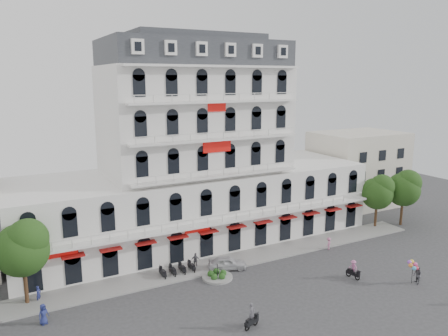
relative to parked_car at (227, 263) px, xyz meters
The scene contains 17 objects.
ground 7.61m from the parked_car, 82.41° to the right, with size 120.00×120.00×0.00m, color #38383A.
sidewalk 1.90m from the parked_car, 56.00° to the left, with size 53.00×4.00×0.16m, color gray.
main_building 14.01m from the parked_car, 84.54° to the left, with size 45.00×15.00×25.80m.
flank_building_east 33.84m from the parked_car, 21.94° to the left, with size 14.00×10.00×12.00m, color beige.
traffic_island 2.55m from the parked_car, 142.87° to the right, with size 3.20×3.20×1.60m.
parked_scooter_row 5.55m from the parked_car, 166.49° to the left, with size 4.40×1.80×1.10m, color black, non-canonical shape.
tree_west_inner 20.65m from the parked_car, behind, with size 4.76×4.76×8.25m.
tree_east_inner 25.57m from the parked_car, ahead, with size 4.40×4.37×7.57m.
tree_east_outer 29.49m from the parked_car, ahead, with size 4.65×4.65×8.05m.
parked_car is the anchor object (origin of this frame).
rider_west 11.72m from the parked_car, 108.28° to the right, with size 1.64×0.83×2.28m.
rider_center 13.33m from the parked_car, 37.51° to the right, with size 0.76×1.69×2.02m.
pedestrian_left 19.15m from the parked_car, behind, with size 0.90×0.59×1.84m, color navy.
pedestrian_mid 3.52m from the parked_car, 145.63° to the left, with size 0.99×0.41×1.69m, color #5C5A61.
pedestrian_right 13.66m from the parked_car, ahead, with size 0.98×0.56×1.52m, color #C46897.
pedestrian_far 19.10m from the parked_car, behind, with size 0.57×0.38×1.57m, color navy.
balloon_vendor 19.47m from the parked_car, 38.13° to the right, with size 1.47×1.38×2.45m.
Camera 1 is at (-22.21, -31.84, 20.49)m, focal length 35.00 mm.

